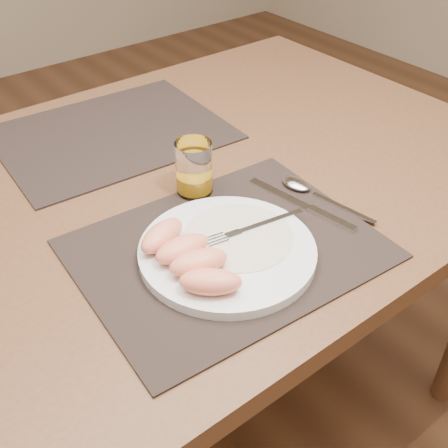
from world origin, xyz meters
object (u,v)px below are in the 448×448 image
placemat_near (227,249)px  placemat_far (112,133)px  plate (227,251)px  knife (309,208)px  table (164,220)px  spoon (303,187)px  fork (247,230)px  juice_glass (194,170)px

placemat_near → placemat_far: (0.04, 0.44, 0.00)m
plate → knife: size_ratio=1.23×
placemat_near → placemat_far: same height
table → spoon: (0.19, -0.18, 0.09)m
knife → spoon: (0.03, 0.05, 0.00)m
fork → spoon: (0.17, 0.04, -0.01)m
placemat_near → plate: bearing=-127.6°
knife → spoon: 0.06m
fork → knife: (0.13, -0.01, -0.02)m
placemat_near → fork: (0.04, -0.00, 0.02)m
placemat_far → spoon: (0.16, -0.40, 0.01)m
table → placemat_far: size_ratio=3.11×
fork → juice_glass: size_ratio=1.82×
table → knife: size_ratio=6.37×
knife → fork: bearing=177.8°
knife → spoon: bearing=55.9°
fork → knife: 0.14m
placemat_far → spoon: size_ratio=2.34×
plate → placemat_near: bearing=52.4°
placemat_near → spoon: bearing=11.8°
knife → juice_glass: (-0.12, 0.16, 0.04)m
table → fork: bearing=-85.4°
fork → placemat_near: bearing=178.6°
table → plate: 0.25m
placemat_near → placemat_far: size_ratio=1.00×
spoon → juice_glass: bearing=143.1°
placemat_near → plate: plate is taller
fork → knife: size_ratio=0.80×
table → placemat_near: size_ratio=3.11×
juice_glass → placemat_far: bearing=92.1°
spoon → juice_glass: (-0.15, 0.12, 0.04)m
table → knife: (0.15, -0.23, 0.09)m
table → placemat_near: bearing=-95.2°
table → spoon: 0.27m
placemat_near → table: bearing=84.8°
table → placemat_far: 0.24m
juice_glass → table: bearing=117.1°
placemat_near → fork: fork is taller
table → placemat_near: placemat_near is taller
plate → knife: plate is taller
plate → fork: (0.05, 0.01, 0.01)m
spoon → knife: bearing=-124.1°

